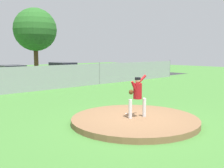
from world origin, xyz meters
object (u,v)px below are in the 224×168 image
pitcher_youth (137,93)px  parked_car_white (63,72)px  baseball (126,114)px  parked_car_slate (12,76)px

pitcher_youth → parked_car_white: pitcher_youth is taller
pitcher_youth → baseball: (0.02, 0.59, -0.89)m
baseball → parked_car_slate: (0.91, 13.53, 0.53)m
baseball → parked_car_white: size_ratio=0.02×
parked_car_slate → pitcher_youth: bearing=-93.8°
baseball → parked_car_white: (6.06, 14.28, 0.57)m
parked_car_white → parked_car_slate: (-5.15, -0.74, -0.04)m
pitcher_youth → baseball: pitcher_youth is taller
pitcher_youth → baseball: size_ratio=21.55×
pitcher_youth → parked_car_white: 16.07m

